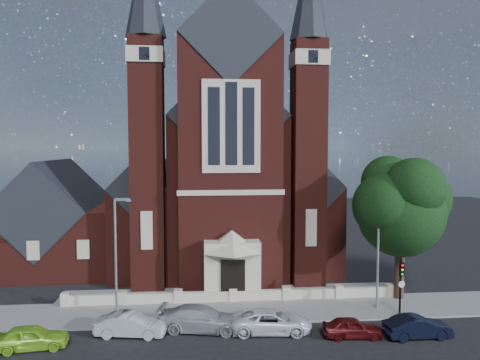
# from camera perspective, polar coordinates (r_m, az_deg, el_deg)

# --- Properties ---
(ground) EXTENTS (120.00, 120.00, 0.00)m
(ground) POSITION_cam_1_polar(r_m,az_deg,el_deg) (43.82, -1.73, -11.11)
(ground) COLOR black
(ground) RESTS_ON ground
(pavement_strip) EXTENTS (60.00, 5.00, 0.12)m
(pavement_strip) POSITION_cam_1_polar(r_m,az_deg,el_deg) (33.82, -0.61, -15.75)
(pavement_strip) COLOR slate
(pavement_strip) RESTS_ON ground
(forecourt_paving) EXTENTS (26.00, 3.00, 0.14)m
(forecourt_paving) POSITION_cam_1_polar(r_m,az_deg,el_deg) (37.60, -1.11, -13.69)
(forecourt_paving) COLOR slate
(forecourt_paving) RESTS_ON ground
(forecourt_wall) EXTENTS (24.00, 0.40, 0.90)m
(forecourt_wall) POSITION_cam_1_polar(r_m,az_deg,el_deg) (35.70, -0.88, -14.67)
(forecourt_wall) COLOR #B7A991
(forecourt_wall) RESTS_ON ground
(church) EXTENTS (20.01, 34.90, 29.20)m
(church) POSITION_cam_1_polar(r_m,az_deg,el_deg) (50.33, -2.30, 0.32)
(church) COLOR #4F1A15
(church) RESTS_ON ground
(parish_hall) EXTENTS (12.00, 12.20, 10.24)m
(parish_hall) POSITION_cam_1_polar(r_m,az_deg,el_deg) (47.76, -21.59, -5.21)
(parish_hall) COLOR #4F1A15
(parish_hall) RESTS_ON ground
(street_tree) EXTENTS (6.40, 6.60, 10.70)m
(street_tree) POSITION_cam_1_polar(r_m,az_deg,el_deg) (36.52, 19.36, -3.26)
(street_tree) COLOR black
(street_tree) RESTS_ON ground
(street_lamp_left) EXTENTS (1.16, 0.22, 8.09)m
(street_lamp_left) POSITION_cam_1_polar(r_m,az_deg,el_deg) (32.41, -14.77, -8.30)
(street_lamp_left) COLOR gray
(street_lamp_left) RESTS_ON ground
(street_lamp_right) EXTENTS (1.16, 0.22, 8.09)m
(street_lamp_right) POSITION_cam_1_polar(r_m,az_deg,el_deg) (34.37, 16.63, -7.63)
(street_lamp_right) COLOR gray
(street_lamp_right) RESTS_ON ground
(traffic_signal) EXTENTS (0.28, 0.42, 4.00)m
(traffic_signal) POSITION_cam_1_polar(r_m,az_deg,el_deg) (33.78, 19.03, -11.41)
(traffic_signal) COLOR black
(traffic_signal) RESTS_ON ground
(car_lime_van) EXTENTS (4.18, 2.11, 1.37)m
(car_lime_van) POSITION_cam_1_polar(r_m,az_deg,el_deg) (30.33, -24.08, -17.11)
(car_lime_van) COLOR #88CE29
(car_lime_van) RESTS_ON ground
(car_silver_a) EXTENTS (4.41, 2.07, 1.40)m
(car_silver_a) POSITION_cam_1_polar(r_m,az_deg,el_deg) (30.37, -13.15, -16.80)
(car_silver_a) COLOR #AFB3B7
(car_silver_a) RESTS_ON ground
(car_silver_b) EXTENTS (5.63, 3.16, 1.54)m
(car_silver_b) POSITION_cam_1_polar(r_m,az_deg,el_deg) (30.46, -4.73, -16.50)
(car_silver_b) COLOR #9DA0A5
(car_silver_b) RESTS_ON ground
(car_white_suv) EXTENTS (5.16, 2.69, 1.39)m
(car_white_suv) POSITION_cam_1_polar(r_m,az_deg,el_deg) (30.25, 3.86, -16.80)
(car_white_suv) COLOR white
(car_white_suv) RESTS_ON ground
(car_dark_red) EXTENTS (3.66, 1.69, 1.22)m
(car_dark_red) POSITION_cam_1_polar(r_m,az_deg,el_deg) (30.25, 13.52, -17.08)
(car_dark_red) COLOR #520E10
(car_dark_red) RESTS_ON ground
(car_navy) EXTENTS (4.07, 1.56, 1.32)m
(car_navy) POSITION_cam_1_polar(r_m,az_deg,el_deg) (31.29, 20.83, -16.40)
(car_navy) COLOR black
(car_navy) RESTS_ON ground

